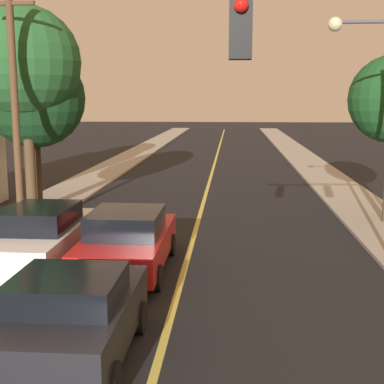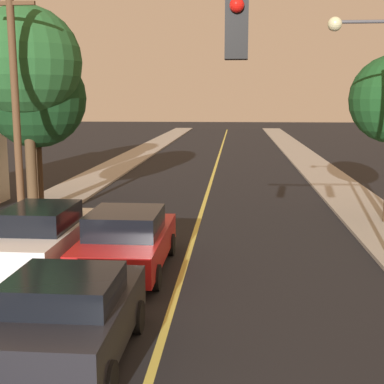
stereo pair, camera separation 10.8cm
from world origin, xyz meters
name	(u,v)px [view 1 (the left image)]	position (x,y,z in m)	size (l,w,h in m)	color
road_surface	(216,158)	(0.00, 36.00, 0.01)	(10.35, 80.00, 0.01)	black
sidewalk_left	(131,157)	(-6.42, 36.00, 0.06)	(2.50, 80.00, 0.12)	#9E998E
sidewalk_right	(303,158)	(6.42, 36.00, 0.06)	(2.50, 80.00, 0.12)	#9E998E
car_near_lane_front	(71,317)	(-1.45, 4.39, 0.80)	(2.08, 3.81, 1.57)	black
car_near_lane_second	(128,240)	(-1.45, 9.26, 0.81)	(2.11, 4.61, 1.61)	red
car_outer_lane_second	(43,236)	(-3.73, 9.43, 0.83)	(1.96, 4.86, 1.65)	white
streetlamp_right	(382,104)	(5.01, 10.27, 4.26)	(2.03, 0.36, 6.33)	#47474C
utility_pole_left	(15,105)	(-5.77, 13.00, 4.19)	(1.60, 0.24, 7.81)	#513823
tree_left_near	(35,98)	(-6.41, 16.50, 4.42)	(3.84, 3.84, 6.23)	#3D2B1C
tree_left_far	(25,63)	(-6.37, 15.53, 5.70)	(4.06, 4.06, 7.64)	#4C3823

